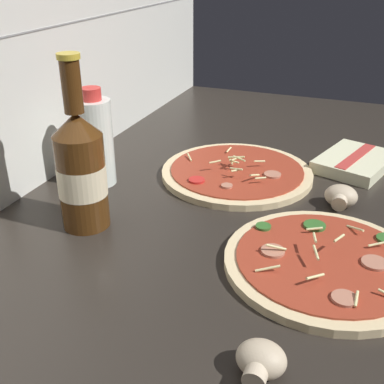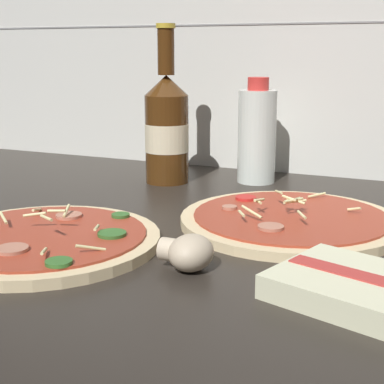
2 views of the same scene
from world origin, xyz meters
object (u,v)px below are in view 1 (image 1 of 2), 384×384
Objects in this scene: pizza_near at (325,263)px; beer_bottle at (81,169)px; pizza_far at (237,172)px; mushroom_right at (261,361)px; dish_towel at (355,162)px; oil_bottle at (95,141)px; mushroom_left at (341,197)px.

pizza_near is 38.68cm from beer_bottle.
beer_bottle reaches higher than pizza_far.
pizza_near is 5.01× the size of mushroom_right.
pizza_far reaches higher than dish_towel.
pizza_far is at bearing -62.40° from oil_bottle.
pizza_far is 1.50× the size of dish_towel.
dish_towel is at bearing -4.69° from mushroom_right.
oil_bottle is (12.62, 43.99, 7.65)cm from pizza_near.
mushroom_right is 60.04cm from dish_towel.
mushroom_left is at bearing -0.14° from pizza_near.
oil_bottle is at bearing 23.98° from beer_bottle.
oil_bottle reaches higher than pizza_far.
pizza_far is 24.87cm from dish_towel.
pizza_near is at bearing -87.26° from beer_bottle.
pizza_far is 5.24× the size of mushroom_right.
oil_bottle reaches higher than dish_towel.
pizza_far is at bearing 73.88° from mushroom_left.
beer_bottle is at bearing -156.02° from oil_bottle.
mushroom_left is 18.73cm from dish_towel.
oil_bottle is at bearing 73.99° from pizza_near.
mushroom_left reaches higher than mushroom_right.
mushroom_left is at bearing -60.87° from beer_bottle.
pizza_near is at bearing -9.91° from mushroom_right.
beer_bottle is at bearing 119.13° from mushroom_left.
oil_bottle is (14.42, 6.41, -1.34)cm from beer_bottle.
pizza_near is 1.54× the size of oil_bottle.
beer_bottle is 4.63× the size of mushroom_left.
oil_bottle is at bearing 117.60° from pizza_far.
beer_bottle reaches higher than pizza_near.
dish_towel is at bearing -3.13° from mushroom_left.
pizza_near reaches higher than mushroom_right.
beer_bottle is at bearing 92.74° from pizza_near.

